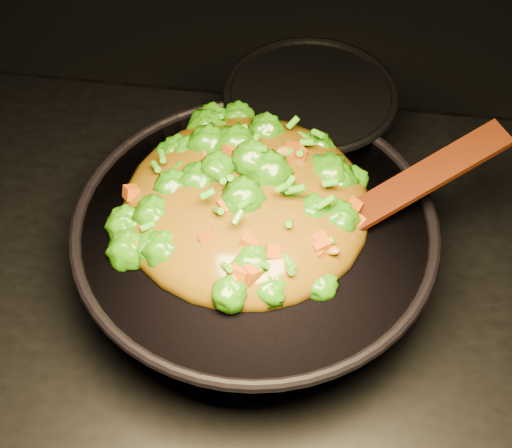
# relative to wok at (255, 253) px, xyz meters

# --- Properties ---
(wok) EXTENTS (0.53, 0.53, 0.12)m
(wok) POSITION_rel_wok_xyz_m (0.00, 0.00, 0.00)
(wok) COLOR black
(wok) RESTS_ON stovetop
(stir_fry) EXTENTS (0.36, 0.36, 0.11)m
(stir_fry) POSITION_rel_wok_xyz_m (-0.01, 0.02, 0.12)
(stir_fry) COLOR #276E07
(stir_fry) RESTS_ON wok
(spatula) EXTENTS (0.24, 0.16, 0.11)m
(spatula) POSITION_rel_wok_xyz_m (0.17, 0.04, 0.11)
(spatula) COLOR #3A1407
(spatula) RESTS_ON wok
(back_pot) EXTENTS (0.24, 0.24, 0.14)m
(back_pot) POSITION_rel_wok_xyz_m (0.05, 0.24, 0.01)
(back_pot) COLOR black
(back_pot) RESTS_ON stovetop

